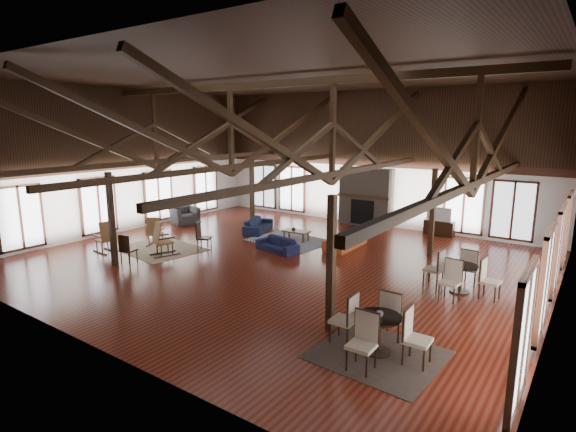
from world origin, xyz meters
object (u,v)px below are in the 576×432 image
Objects in this scene: sofa_navy_front at (277,245)px; tv_console at (439,228)px; cafe_table_far at (461,273)px; coffee_table at (296,232)px; sofa_orange at (345,240)px; cafe_table_near at (379,327)px; sofa_navy_left at (258,225)px; armchair at (185,216)px.

sofa_navy_front is 7.11m from tv_console.
cafe_table_far is (6.49, -0.37, 0.29)m from sofa_navy_front.
cafe_table_far is at bearing -19.11° from coffee_table.
coffee_table is at bearing -85.37° from sofa_orange.
sofa_orange is 7.86m from cafe_table_near.
sofa_orange is at bearing -111.73° from sofa_navy_left.
coffee_table is 0.52× the size of cafe_table_near.
cafe_table_far is (12.70, -1.60, 0.16)m from armchair.
sofa_orange is 1.81× the size of armchair.
sofa_navy_left reaches higher than coffee_table.
cafe_table_near is 4.41m from cafe_table_far.
sofa_navy_front is 0.88× the size of sofa_navy_left.
sofa_navy_front is at bearing -44.76° from sofa_orange.
armchair is at bearing -178.35° from coffee_table.
armchair reaches higher than sofa_navy_left.
sofa_navy_front is 0.81× the size of cafe_table_far.
sofa_navy_front is at bearing -124.74° from tv_console.
sofa_navy_left is at bearing -149.40° from tv_console.
cafe_table_far is 6.68m from tv_console.
coffee_table is (-0.29, 1.65, 0.10)m from sofa_navy_front.
sofa_orange is 1.75× the size of tv_console.
sofa_orange is (4.25, -0.14, 0.03)m from sofa_navy_left.
cafe_table_near is at bearing -79.43° from tv_console.
sofa_navy_left reaches higher than sofa_navy_front.
coffee_table is (-2.08, -0.19, 0.04)m from sofa_orange.
sofa_orange is 8.02m from armchair.
cafe_table_near reaches higher than coffee_table.
cafe_table_far is (8.96, -2.36, 0.25)m from sofa_navy_left.
armchair reaches higher than sofa_orange.
cafe_table_far is at bearing -124.63° from sofa_navy_left.
sofa_navy_left is at bearing 165.23° from cafe_table_far.
cafe_table_far reaches higher than tv_console.
sofa_navy_left is 1.76× the size of coffee_table.
cafe_table_far reaches higher than sofa_navy_front.
cafe_table_near is at bearing -27.48° from sofa_navy_front.
sofa_navy_front is 0.80× the size of sofa_orange.
tv_console is (6.52, 3.85, 0.02)m from sofa_navy_left.
armchair is (-5.92, -0.42, 0.03)m from coffee_table.
tv_console is at bearing 111.44° from cafe_table_far.
cafe_table_far is at bearing 7.54° from sofa_navy_front.
sofa_navy_left is 0.91× the size of cafe_table_near.
sofa_navy_left is at bearing 141.52° from cafe_table_near.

